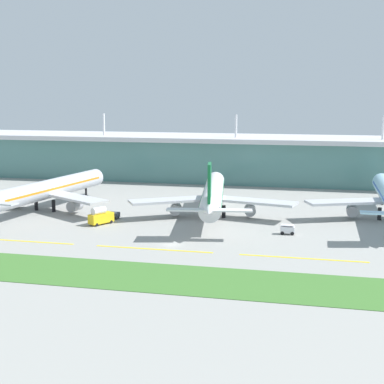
# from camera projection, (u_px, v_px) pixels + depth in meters

# --- Properties ---
(ground_plane) EXTENTS (600.00, 600.00, 0.00)m
(ground_plane) POSITION_uv_depth(u_px,v_px,m) (171.00, 245.00, 137.85)
(ground_plane) COLOR gray
(terminal_building) EXTENTS (288.00, 34.00, 27.36)m
(terminal_building) POSITION_uv_depth(u_px,v_px,m) (238.00, 158.00, 238.47)
(terminal_building) COLOR slate
(terminal_building) RESTS_ON ground
(airliner_near) EXTENTS (48.18, 64.45, 18.90)m
(airliner_near) POSITION_uv_depth(u_px,v_px,m) (47.00, 190.00, 178.10)
(airliner_near) COLOR #ADB2BC
(airliner_near) RESTS_ON ground
(airliner_middle) EXTENTS (48.20, 63.83, 18.90)m
(airliner_middle) POSITION_uv_depth(u_px,v_px,m) (213.00, 195.00, 168.88)
(airliner_middle) COLOR silver
(airliner_middle) RESTS_ON ground
(taxiway_stripe_mid_west) EXTENTS (28.00, 0.70, 0.04)m
(taxiway_stripe_mid_west) POSITION_uv_depth(u_px,v_px,m) (20.00, 241.00, 141.52)
(taxiway_stripe_mid_west) COLOR yellow
(taxiway_stripe_mid_west) RESTS_ON ground
(taxiway_stripe_centre) EXTENTS (28.00, 0.70, 0.04)m
(taxiway_stripe_centre) POSITION_uv_depth(u_px,v_px,m) (154.00, 249.00, 134.05)
(taxiway_stripe_centre) COLOR yellow
(taxiway_stripe_centre) RESTS_ON ground
(taxiway_stripe_mid_east) EXTENTS (28.00, 0.70, 0.04)m
(taxiway_stripe_mid_east) POSITION_uv_depth(u_px,v_px,m) (303.00, 258.00, 126.57)
(taxiway_stripe_mid_east) COLOR yellow
(taxiway_stripe_mid_east) RESTS_ON ground
(grass_verge) EXTENTS (300.00, 18.00, 0.10)m
(grass_verge) POSITION_uv_depth(u_px,v_px,m) (139.00, 276.00, 114.17)
(grass_verge) COLOR #3D702D
(grass_verge) RESTS_ON ground
(baggage_cart) EXTENTS (3.61, 1.99, 2.48)m
(baggage_cart) POSITION_uv_depth(u_px,v_px,m) (288.00, 229.00, 148.10)
(baggage_cart) COLOR silver
(baggage_cart) RESTS_ON ground
(fuel_truck) EXTENTS (5.82, 7.54, 4.95)m
(fuel_truck) POSITION_uv_depth(u_px,v_px,m) (101.00, 216.00, 159.22)
(fuel_truck) COLOR gold
(fuel_truck) RESTS_ON ground
(pushback_tug) EXTENTS (4.69, 3.03, 1.85)m
(pushback_tug) POSITION_uv_depth(u_px,v_px,m) (111.00, 215.00, 167.01)
(pushback_tug) COLOR #333842
(pushback_tug) RESTS_ON ground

